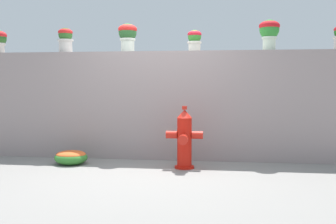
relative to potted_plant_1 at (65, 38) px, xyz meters
name	(u,v)px	position (x,y,z in m)	size (l,w,h in m)	color
ground_plane	(151,172)	(1.63, -1.06, -1.98)	(24.00, 24.00, 0.00)	gray
stone_wall	(162,105)	(1.63, -0.04, -1.11)	(6.26, 0.36, 1.74)	gray
potted_plant_1	(65,38)	(0.00, 0.00, 0.00)	(0.26, 0.26, 0.42)	beige
potted_plant_2	(128,34)	(1.07, -0.03, 0.05)	(0.31, 0.31, 0.47)	silver
potted_plant_3	(195,39)	(2.16, -0.01, -0.04)	(0.22, 0.22, 0.35)	beige
potted_plant_4	(269,31)	(3.33, -0.04, 0.06)	(0.32, 0.32, 0.48)	silver
fire_hydrant	(184,140)	(2.07, -0.78, -1.56)	(0.53, 0.42, 0.90)	red
flower_bush_left	(71,157)	(0.33, -0.70, -1.87)	(0.50, 0.45, 0.22)	#357D2F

